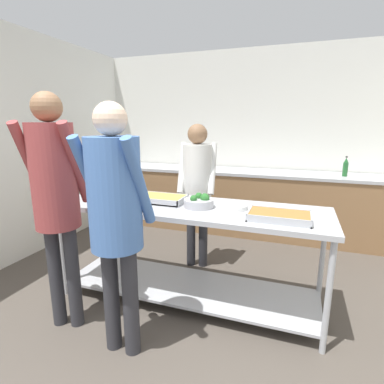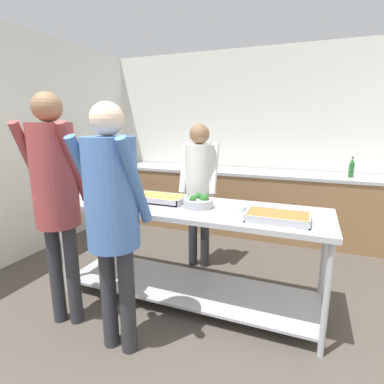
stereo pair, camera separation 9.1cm
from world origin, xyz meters
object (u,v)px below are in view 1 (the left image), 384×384
serving_tray_roast (279,216)px  broccoli_bowl (199,202)px  sauce_pan (104,197)px  serving_tray_vegetables (159,199)px  cook_behind_counter (197,180)px  guest_serving_left (115,206)px  water_bottle (345,167)px  guest_serving_right (55,187)px  plate_stack (233,207)px

serving_tray_roast → broccoli_bowl: bearing=170.0°
broccoli_bowl → sauce_pan: bearing=-174.2°
serving_tray_vegetables → cook_behind_counter: 0.65m
sauce_pan → cook_behind_counter: (0.64, 0.78, 0.05)m
broccoli_bowl → guest_serving_left: size_ratio=0.15×
cook_behind_counter → water_bottle: cook_behind_counter is taller
serving_tray_vegetables → guest_serving_right: (-0.50, -0.70, 0.21)m
serving_tray_vegetables → guest_serving_right: bearing=-125.3°
guest_serving_right → sauce_pan: bearing=88.3°
serving_tray_vegetables → guest_serving_right: size_ratio=0.26×
guest_serving_right → serving_tray_roast: bearing=18.6°
guest_serving_left → guest_serving_right: size_ratio=0.95×
serving_tray_roast → cook_behind_counter: size_ratio=0.29×
guest_serving_right → water_bottle: size_ratio=7.04×
serving_tray_vegetables → serving_tray_roast: bearing=-9.5°
sauce_pan → plate_stack: size_ratio=1.73×
plate_stack → guest_serving_right: bearing=-149.5°
broccoli_bowl → guest_serving_left: (-0.33, -0.74, 0.13)m
sauce_pan → serving_tray_vegetables: 0.50m
plate_stack → guest_serving_right: (-1.18, -0.70, 0.22)m
water_bottle → serving_tray_roast: bearing=-108.5°
broccoli_bowl → serving_tray_vegetables: bearing=171.4°
sauce_pan → water_bottle: size_ratio=1.63×
serving_tray_vegetables → plate_stack: size_ratio=1.97×
sauce_pan → broccoli_bowl: broccoli_bowl is taller
sauce_pan → plate_stack: sauce_pan is taller
guest_serving_left → cook_behind_counter: 1.43m
guest_serving_left → water_bottle: (1.67, 2.66, -0.03)m
guest_serving_left → water_bottle: 3.14m
serving_tray_vegetables → water_bottle: size_ratio=1.86×
water_bottle → guest_serving_right: bearing=-131.2°
water_bottle → guest_serving_left: bearing=-122.2°
sauce_pan → guest_serving_left: bearing=-49.3°
guest_serving_right → guest_serving_left: bearing=-9.4°
serving_tray_vegetables → guest_serving_right: guest_serving_right is taller
broccoli_bowl → water_bottle: size_ratio=0.99×
guest_serving_left → cook_behind_counter: (0.08, 1.43, -0.08)m
plate_stack → water_bottle: 2.15m
guest_serving_right → water_bottle: 3.41m
broccoli_bowl → guest_serving_right: 1.12m
plate_stack → broccoli_bowl: bearing=-169.2°
broccoli_bowl → guest_serving_right: size_ratio=0.14×
broccoli_bowl → plate_stack: size_ratio=1.04×
water_bottle → cook_behind_counter: bearing=-142.2°
guest_serving_left → cook_behind_counter: guest_serving_left is taller
serving_tray_vegetables → serving_tray_roast: size_ratio=1.06×
sauce_pan → serving_tray_roast: bearing=-1.0°
plate_stack → guest_serving_left: 1.01m
cook_behind_counter → water_bottle: size_ratio=6.18×
water_bottle → sauce_pan: bearing=-137.9°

